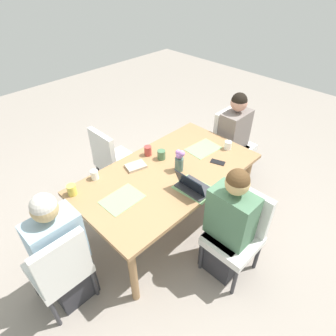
% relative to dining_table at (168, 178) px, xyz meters
% --- Properties ---
extents(ground_plane, '(10.00, 10.00, 0.00)m').
position_rel_dining_table_xyz_m(ground_plane, '(0.00, 0.00, -0.66)').
color(ground_plane, gray).
extents(dining_table, '(1.87, 1.03, 0.73)m').
position_rel_dining_table_xyz_m(dining_table, '(0.00, 0.00, 0.00)').
color(dining_table, '#9E754C').
rests_on(dining_table, ground_plane).
extents(chair_head_right_left_near, '(0.44, 0.44, 0.90)m').
position_rel_dining_table_xyz_m(chair_head_right_left_near, '(1.28, 0.10, -0.16)').
color(chair_head_right_left_near, silver).
rests_on(chair_head_right_left_near, ground_plane).
extents(person_head_right_left_near, '(0.40, 0.36, 1.19)m').
position_rel_dining_table_xyz_m(person_head_right_left_near, '(1.22, 0.03, -0.13)').
color(person_head_right_left_near, '#2D2D33').
rests_on(person_head_right_left_near, ground_plane).
extents(chair_near_left_mid, '(0.44, 0.44, 0.90)m').
position_rel_dining_table_xyz_m(chair_near_left_mid, '(0.06, -0.84, -0.16)').
color(chair_near_left_mid, silver).
rests_on(chair_near_left_mid, ground_plane).
extents(person_near_left_mid, '(0.36, 0.40, 1.19)m').
position_rel_dining_table_xyz_m(person_near_left_mid, '(-0.02, -0.78, -0.13)').
color(person_near_left_mid, '#2D2D33').
rests_on(person_near_left_mid, ground_plane).
extents(chair_head_left_left_far, '(0.44, 0.44, 0.90)m').
position_rel_dining_table_xyz_m(chair_head_left_left_far, '(-1.28, -0.04, -0.16)').
color(chair_head_left_left_far, silver).
rests_on(chair_head_left_left_far, ground_plane).
extents(person_head_left_left_far, '(0.40, 0.36, 1.19)m').
position_rel_dining_table_xyz_m(person_head_left_left_far, '(-1.22, 0.03, -0.13)').
color(person_head_left_left_far, '#2D2D33').
rests_on(person_head_left_left_far, ground_plane).
extents(chair_far_right_near, '(0.44, 0.44, 0.90)m').
position_rel_dining_table_xyz_m(chair_far_right_near, '(-0.08, 0.87, -0.16)').
color(chair_far_right_near, silver).
rests_on(chair_far_right_near, ground_plane).
extents(flower_vase, '(0.10, 0.10, 0.24)m').
position_rel_dining_table_xyz_m(flower_vase, '(0.10, -0.06, 0.20)').
color(flower_vase, '#4C6B60').
rests_on(flower_vase, dining_table).
extents(placemat_head_right_left_near, '(0.38, 0.29, 0.00)m').
position_rel_dining_table_xyz_m(placemat_head_right_left_near, '(0.58, 0.01, 0.08)').
color(placemat_head_right_left_near, '#7FAD70').
rests_on(placemat_head_right_left_near, dining_table).
extents(placemat_near_left_mid, '(0.28, 0.38, 0.00)m').
position_rel_dining_table_xyz_m(placemat_near_left_mid, '(-0.01, -0.36, 0.08)').
color(placemat_near_left_mid, '#7FAD70').
rests_on(placemat_near_left_mid, dining_table).
extents(placemat_head_left_left_far, '(0.37, 0.27, 0.00)m').
position_rel_dining_table_xyz_m(placemat_head_left_left_far, '(-0.57, 0.01, 0.08)').
color(placemat_head_left_left_far, '#7FAD70').
rests_on(placemat_head_left_left_far, dining_table).
extents(laptop_near_left_mid, '(0.22, 0.32, 0.20)m').
position_rel_dining_table_xyz_m(laptop_near_left_mid, '(-0.03, -0.35, 0.12)').
color(laptop_near_left_mid, '#38383D').
rests_on(laptop_near_left_mid, dining_table).
extents(coffee_mug_near_left, '(0.07, 0.07, 0.10)m').
position_rel_dining_table_xyz_m(coffee_mug_near_left, '(-0.58, 0.44, 0.12)').
color(coffee_mug_near_left, white).
rests_on(coffee_mug_near_left, dining_table).
extents(coffee_mug_near_right, '(0.08, 0.08, 0.10)m').
position_rel_dining_table_xyz_m(coffee_mug_near_right, '(-0.85, 0.39, 0.13)').
color(coffee_mug_near_right, '#DBC64C').
rests_on(coffee_mug_near_right, dining_table).
extents(coffee_mug_centre_left, '(0.08, 0.08, 0.09)m').
position_rel_dining_table_xyz_m(coffee_mug_centre_left, '(0.77, -0.18, 0.12)').
color(coffee_mug_centre_left, white).
rests_on(coffee_mug_centre_left, dining_table).
extents(coffee_mug_centre_right, '(0.09, 0.09, 0.10)m').
position_rel_dining_table_xyz_m(coffee_mug_centre_right, '(0.11, 0.21, 0.13)').
color(coffee_mug_centre_right, '#47704C').
rests_on(coffee_mug_centre_right, dining_table).
extents(coffee_mug_far_left, '(0.08, 0.08, 0.11)m').
position_rel_dining_table_xyz_m(coffee_mug_far_left, '(0.06, 0.37, 0.13)').
color(coffee_mug_far_left, '#AD3D38').
rests_on(coffee_mug_far_left, dining_table).
extents(book_red_cover, '(0.23, 0.19, 0.03)m').
position_rel_dining_table_xyz_m(book_red_cover, '(-0.18, 0.29, 0.09)').
color(book_red_cover, '#B2A38E').
rests_on(book_red_cover, dining_table).
extents(phone_black, '(0.12, 0.17, 0.01)m').
position_rel_dining_table_xyz_m(phone_black, '(0.48, -0.26, 0.08)').
color(phone_black, black).
rests_on(phone_black, dining_table).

